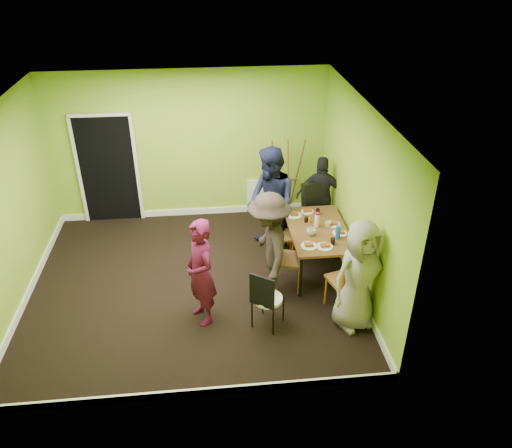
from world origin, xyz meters
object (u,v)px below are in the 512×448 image
Objects in this scene: chair_left_near at (283,253)px; chair_bentwood at (266,297)px; thermos at (317,221)px; person_standing at (201,273)px; person_left_far at (271,203)px; person_left_near at (269,247)px; blue_bottle at (338,232)px; chair_left_far at (278,231)px; orange_bottle at (310,221)px; person_front_end at (359,276)px; chair_back_end at (316,200)px; person_back_end at (321,197)px; easel at (287,178)px; dining_table at (318,232)px; chair_front_end at (349,278)px.

chair_left_near is 1.14× the size of chair_bentwood.
thermos is 2.14m from person_standing.
person_left_far is at bearing -159.50° from chair_left_near.
person_left_near is at bearing -31.77° from chair_left_near.
thermos is at bearing 122.90° from blue_bottle.
chair_left_far is at bearing 113.57° from person_standing.
orange_bottle is at bearing 100.52° from person_standing.
orange_bottle is 0.05× the size of person_left_near.
person_left_near is 1.35m from person_front_end.
person_left_near is at bearing -165.02° from blue_bottle.
person_standing reaches higher than chair_left_near.
person_standing is 0.97× the size of person_front_end.
person_left_near is (0.99, 0.44, 0.06)m from person_standing.
person_standing is 1.08m from person_left_near.
chair_bentwood reaches higher than orange_bottle.
person_back_end is at bearing -150.76° from chair_back_end.
person_left_far is 1.11× the size of person_left_near.
easel is 19.15× the size of orange_bottle.
orange_bottle is at bearing -86.05° from easel.
dining_table is 1.62× the size of chair_bentwood.
thermos is at bearing 59.10° from chair_back_end.
person_left_far is (-0.68, 0.57, 0.25)m from dining_table.
chair_front_end is at bearing -76.85° from orange_bottle.
chair_left_near is at bearing -148.27° from dining_table.
thermos is at bearing 143.40° from chair_left_near.
dining_table is 0.73m from chair_left_near.
person_left_near is at bearing 114.00° from chair_bentwood.
easel is 1.63m from orange_bottle.
person_left_far is at bearing 142.82° from thermos.
person_left_far reaches higher than chair_back_end.
person_front_end reaches higher than person_standing.
chair_left_far is at bearing 100.45° from chair_front_end.
person_front_end is (0.86, -0.99, 0.22)m from chair_left_near.
chair_bentwood is (-0.38, -0.93, -0.08)m from chair_left_near.
person_back_end is (0.90, 1.46, 0.15)m from chair_left_near.
chair_back_end is at bearing 74.77° from chair_front_end.
chair_back_end is 0.72× the size of person_back_end.
chair_left_near is at bearing -14.89° from person_left_far.
chair_left_far is at bearing 149.32° from thermos.
chair_front_end reaches higher than orange_bottle.
blue_bottle is 0.12× the size of person_left_far.
chair_left_far is at bearing 110.59° from chair_bentwood.
easel is 0.90m from person_back_end.
chair_back_end is 4.90× the size of blue_bottle.
person_left_near is at bearing -27.67° from person_left_far.
chair_front_end is at bearing 71.75° from chair_back_end.
person_standing is 0.93× the size of person_left_near.
person_standing is (-1.74, -1.24, 0.00)m from orange_bottle.
easel is (0.36, 1.42, 0.27)m from chair_left_far.
chair_back_end is 0.77m from orange_bottle.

